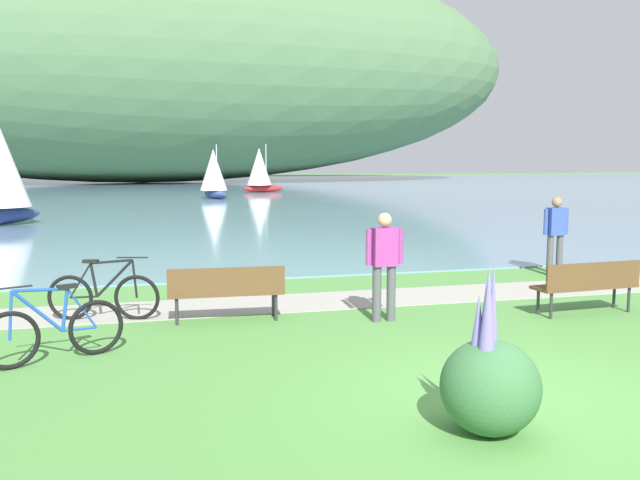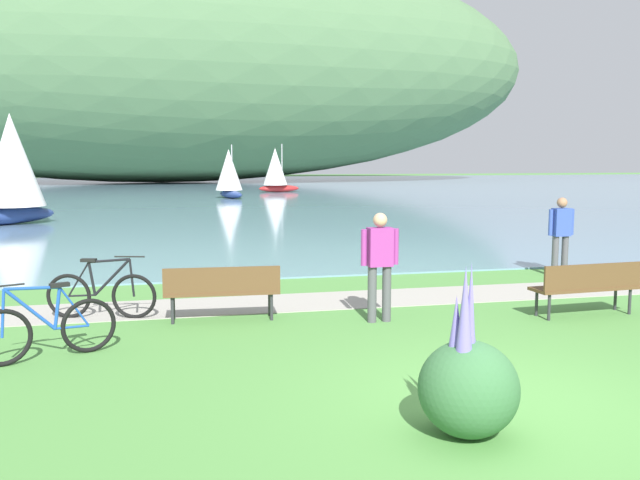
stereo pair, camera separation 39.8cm
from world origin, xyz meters
name	(u,v)px [view 2 (the right image)]	position (x,y,z in m)	size (l,w,h in m)	color
ground_plane	(510,402)	(0.00, 0.00, 0.00)	(200.00, 200.00, 0.00)	#518E42
bay_water	(211,191)	(0.00, 47.70, 0.02)	(180.00, 80.00, 0.04)	#6B8EA8
distant_hillside	(157,61)	(-4.03, 66.88, 12.50)	(80.62, 28.00, 24.92)	#4C7047
shoreline_path	(365,299)	(0.00, 5.33, 0.01)	(60.00, 1.50, 0.01)	#A39E93
park_bench_near_camera	(222,288)	(-2.65, 4.26, 0.52)	(1.82, 0.58, 0.88)	brown
park_bench_further_along	(587,284)	(3.13, 3.28, 0.52)	(1.83, 0.59, 0.88)	brown
bicycle_leaning_near_bench	(46,329)	(-4.99, 2.70, 0.40)	(1.65, 0.74, 1.01)	black
bicycle_beside_path	(102,294)	(-4.51, 4.85, 0.40)	(1.73, 0.50, 1.01)	black
person_at_shoreline	(561,231)	(4.81, 6.71, 0.98)	(0.61, 0.23, 1.71)	#4C4C51
person_on_the_grass	(380,260)	(-0.26, 3.67, 0.98)	(0.61, 0.23, 1.71)	#4C4C51
echium_bush_beside_closest	(468,384)	(-0.81, -0.69, 0.49)	(0.92, 0.92, 1.62)	#386B3D
sailboat_nearest_to_shore	(11,167)	(-9.22, 21.55, 2.21)	(3.80, 3.50, 4.60)	navy
sailboat_toward_hillside	(229,173)	(0.44, 36.90, 1.63)	(2.16, 2.97, 3.37)	navy
sailboat_far_off	(276,169)	(4.53, 43.79, 1.73)	(3.10, 1.93, 3.58)	#B22323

